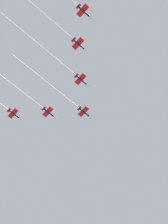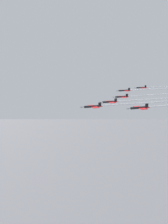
% 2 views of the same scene
% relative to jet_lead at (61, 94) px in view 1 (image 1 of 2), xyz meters
% --- Properties ---
extents(jet_lead, '(48.16, 37.88, 2.18)m').
position_rel_jet_lead_xyz_m(jet_lead, '(0.00, 0.00, 0.00)').
color(jet_lead, black).
extents(jet_port_inner, '(40.39, 31.80, 2.18)m').
position_rel_jet_lead_xyz_m(jet_port_inner, '(-0.32, -18.72, 1.14)').
color(jet_port_inner, black).
extents(jet_starboard_inner, '(50.38, 39.61, 2.18)m').
position_rel_jet_lead_xyz_m(jet_starboard_inner, '(22.55, 1.36, -1.14)').
color(jet_starboard_inner, black).
extents(jet_starboard_outer, '(44.68, 35.16, 2.18)m').
position_rel_jet_lead_xyz_m(jet_starboard_outer, '(41.05, 5.88, -1.26)').
color(jet_starboard_outer, black).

